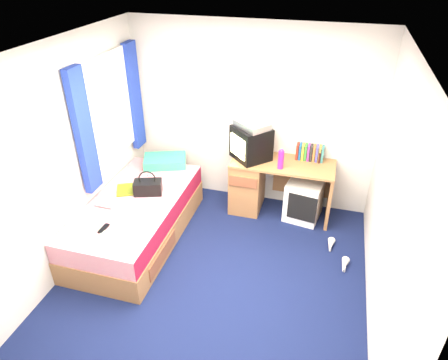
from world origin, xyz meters
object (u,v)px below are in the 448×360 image
(magazine, at_px, (126,190))
(pillow, at_px, (165,161))
(bed, at_px, (137,219))
(storage_cube, at_px, (304,200))
(aerosol_can, at_px, (272,153))
(picture_frame, at_px, (320,157))
(remote_control, at_px, (104,228))
(handbag, at_px, (148,187))
(colour_swatch_fan, at_px, (102,232))
(towel, at_px, (142,218))
(water_bottle, at_px, (105,205))
(crt_tv, at_px, (251,143))
(white_heels, at_px, (337,255))
(vcr, at_px, (252,125))
(pink_water_bottle, at_px, (281,160))
(desk, at_px, (261,182))

(magazine, bearing_deg, pillow, 73.59)
(bed, bearing_deg, storage_cube, 26.86)
(aerosol_can, distance_m, magazine, 1.88)
(picture_frame, relative_size, remote_control, 0.88)
(remote_control, bearing_deg, handbag, 79.95)
(aerosol_can, height_order, colour_swatch_fan, aerosol_can)
(handbag, relative_size, colour_swatch_fan, 1.68)
(storage_cube, height_order, picture_frame, picture_frame)
(colour_swatch_fan, bearing_deg, picture_frame, 41.31)
(towel, distance_m, remote_control, 0.41)
(pillow, xyz_separation_m, water_bottle, (-0.27, -1.12, -0.03))
(colour_swatch_fan, bearing_deg, crt_tv, 54.30)
(crt_tv, bearing_deg, storage_cube, 39.64)
(crt_tv, distance_m, magazine, 1.66)
(colour_swatch_fan, height_order, white_heels, colour_swatch_fan)
(magazine, bearing_deg, picture_frame, 24.15)
(towel, height_order, remote_control, towel)
(vcr, xyz_separation_m, colour_swatch_fan, (-1.20, -1.67, -0.67))
(pillow, distance_m, picture_frame, 2.05)
(storage_cube, height_order, pink_water_bottle, pink_water_bottle)
(desk, height_order, magazine, desk)
(desk, relative_size, white_heels, 2.42)
(handbag, bearing_deg, aerosol_can, 14.69)
(colour_swatch_fan, distance_m, white_heels, 2.63)
(vcr, height_order, pink_water_bottle, vcr)
(storage_cube, bearing_deg, colour_swatch_fan, -131.01)
(aerosol_can, height_order, handbag, aerosol_can)
(pink_water_bottle, xyz_separation_m, handbag, (-1.48, -0.67, -0.23))
(magazine, bearing_deg, water_bottle, -98.29)
(storage_cube, height_order, colour_swatch_fan, colour_swatch_fan)
(storage_cube, height_order, white_heels, storage_cube)
(pillow, height_order, vcr, vcr)
(vcr, bearing_deg, bed, -99.51)
(magazine, relative_size, colour_swatch_fan, 1.27)
(handbag, height_order, magazine, handbag)
(aerosol_can, relative_size, water_bottle, 0.87)
(picture_frame, bearing_deg, crt_tv, -161.65)
(handbag, bearing_deg, towel, -90.84)
(crt_tv, height_order, magazine, crt_tv)
(white_heels, bearing_deg, magazine, -177.93)
(pink_water_bottle, height_order, magazine, pink_water_bottle)
(desk, xyz_separation_m, colour_swatch_fan, (-1.35, -1.67, 0.14))
(water_bottle, bearing_deg, storage_cube, 28.82)
(vcr, xyz_separation_m, remote_control, (-1.22, -1.61, -0.66))
(vcr, relative_size, colour_swatch_fan, 1.87)
(bed, distance_m, picture_frame, 2.41)
(towel, xyz_separation_m, magazine, (-0.47, 0.53, -0.04))
(desk, bearing_deg, pink_water_bottle, -31.78)
(pillow, distance_m, desk, 1.32)
(towel, bearing_deg, colour_swatch_fan, -136.91)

